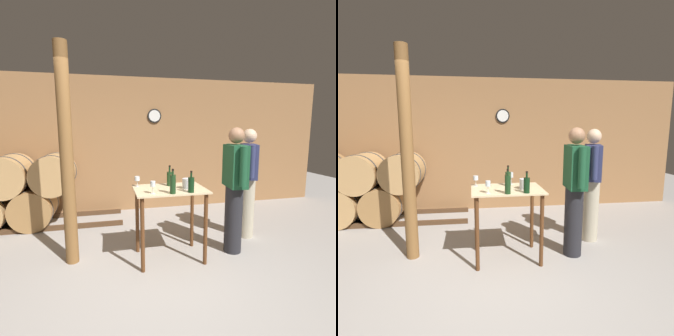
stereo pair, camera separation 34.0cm
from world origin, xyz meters
TOP-DOWN VIEW (x-y plane):
  - ground_plane at (0.00, 0.00)m, footprint 14.00×14.00m
  - back_wall at (0.00, 3.01)m, footprint 8.40×0.08m
  - barrel_rack at (-2.35, 2.47)m, footprint 4.40×0.82m
  - tasting_table at (0.21, 0.79)m, footprint 0.91×0.65m
  - wooden_post at (-1.03, 0.97)m, footprint 0.16×0.16m
  - wine_bottle_far_left at (0.18, 0.53)m, footprint 0.07×0.07m
  - wine_bottle_left at (0.25, 0.95)m, footprint 0.07×0.07m
  - wine_bottle_center at (0.41, 0.54)m, footprint 0.08×0.08m
  - wine_glass_near_left at (-0.18, 1.00)m, footprint 0.07×0.07m
  - wine_glass_near_center at (-0.04, 0.58)m, footprint 0.06×0.06m
  - wine_glass_near_right at (0.30, 1.04)m, footprint 0.06×0.06m
  - ice_bucket at (0.42, 0.73)m, footprint 0.13×0.13m
  - person_host at (1.11, 0.77)m, footprint 0.25×0.59m
  - person_visitor_with_scarf at (1.55, 1.20)m, footprint 0.34×0.56m

SIDE VIEW (x-z plane):
  - ground_plane at x=0.00m, z-range 0.00..0.00m
  - barrel_rack at x=-2.35m, z-range -0.02..1.25m
  - tasting_table at x=0.21m, z-range 0.25..1.20m
  - person_visitor_with_scarf at x=1.55m, z-range 0.05..1.74m
  - person_host at x=1.11m, z-range 0.05..1.77m
  - ice_bucket at x=0.42m, z-range 0.94..1.08m
  - wine_bottle_center at x=0.41m, z-range 0.91..1.17m
  - wine_glass_near_left at x=-0.18m, z-range 0.98..1.11m
  - wine_bottle_left at x=0.25m, z-range 0.91..1.18m
  - wine_glass_near_center at x=-0.04m, z-range 0.98..1.13m
  - wine_bottle_far_left at x=0.18m, z-range 0.92..1.21m
  - wine_glass_near_right at x=0.30m, z-range 0.98..1.15m
  - wooden_post at x=-1.03m, z-range 0.00..2.70m
  - back_wall at x=0.00m, z-range 0.00..2.70m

